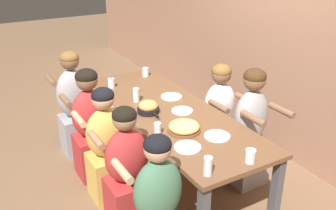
# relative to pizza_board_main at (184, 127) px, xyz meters

# --- Properties ---
(ground_plane) EXTENTS (18.00, 18.00, 0.00)m
(ground_plane) POSITION_rel_pizza_board_main_xyz_m (-0.44, 0.10, -0.79)
(ground_plane) COLOR brown
(ground_plane) RESTS_ON ground
(restaurant_back_panel) EXTENTS (10.00, 0.06, 3.20)m
(restaurant_back_panel) POSITION_rel_pizza_board_main_xyz_m (-0.44, 1.47, 0.81)
(restaurant_back_panel) COLOR #9E7056
(restaurant_back_panel) RESTS_ON ground
(dining_table) EXTENTS (2.36, 0.84, 0.76)m
(dining_table) POSITION_rel_pizza_board_main_xyz_m (-0.44, 0.10, -0.11)
(dining_table) COLOR brown
(dining_table) RESTS_ON ground
(pizza_board_main) EXTENTS (0.28, 0.28, 0.07)m
(pizza_board_main) POSITION_rel_pizza_board_main_xyz_m (0.00, 0.00, 0.00)
(pizza_board_main) COLOR brown
(pizza_board_main) RESTS_ON dining_table
(skillet_bowl) EXTENTS (0.30, 0.21, 0.12)m
(skillet_bowl) POSITION_rel_pizza_board_main_xyz_m (-0.48, -0.09, 0.02)
(skillet_bowl) COLOR black
(skillet_bowl) RESTS_ON dining_table
(empty_plate_a) EXTENTS (0.22, 0.22, 0.02)m
(empty_plate_a) POSITION_rel_pizza_board_main_xyz_m (-0.69, 0.28, -0.03)
(empty_plate_a) COLOR white
(empty_plate_a) RESTS_ON dining_table
(empty_plate_b) EXTENTS (0.21, 0.21, 0.02)m
(empty_plate_b) POSITION_rel_pizza_board_main_xyz_m (0.25, -0.12, -0.03)
(empty_plate_b) COLOR white
(empty_plate_b) RESTS_ON dining_table
(empty_plate_c) EXTENTS (0.20, 0.20, 0.02)m
(empty_plate_c) POSITION_rel_pizza_board_main_xyz_m (-0.35, 0.20, -0.03)
(empty_plate_c) COLOR white
(empty_plate_c) RESTS_ON dining_table
(empty_plate_d) EXTENTS (0.22, 0.22, 0.02)m
(empty_plate_d) POSITION_rel_pizza_board_main_xyz_m (0.22, 0.19, -0.03)
(empty_plate_d) COLOR white
(empty_plate_d) RESTS_ON dining_table
(cocktail_glass_blue) EXTENTS (0.07, 0.07, 0.13)m
(cocktail_glass_blue) POSITION_rel_pizza_board_main_xyz_m (-1.27, -0.15, 0.01)
(cocktail_glass_blue) COLOR silver
(cocktail_glass_blue) RESTS_ON dining_table
(drinking_glass_a) EXTENTS (0.07, 0.07, 0.10)m
(drinking_glass_a) POSITION_rel_pizza_board_main_xyz_m (-1.41, 0.35, 0.02)
(drinking_glass_a) COLOR silver
(drinking_glass_a) RESTS_ON dining_table
(drinking_glass_b) EXTENTS (0.06, 0.06, 0.10)m
(drinking_glass_b) POSITION_rel_pizza_board_main_xyz_m (-0.07, -0.22, 0.01)
(drinking_glass_b) COLOR silver
(drinking_glass_b) RESTS_ON dining_table
(drinking_glass_c) EXTENTS (0.06, 0.06, 0.14)m
(drinking_glass_c) POSITION_rel_pizza_board_main_xyz_m (0.63, -0.20, 0.03)
(drinking_glass_c) COLOR silver
(drinking_glass_c) RESTS_ON dining_table
(drinking_glass_d) EXTENTS (0.06, 0.06, 0.14)m
(drinking_glass_d) POSITION_rel_pizza_board_main_xyz_m (-0.78, -0.08, 0.03)
(drinking_glass_d) COLOR silver
(drinking_glass_d) RESTS_ON dining_table
(drinking_glass_e) EXTENTS (0.08, 0.08, 0.10)m
(drinking_glass_e) POSITION_rel_pizza_board_main_xyz_m (0.65, 0.16, 0.01)
(drinking_glass_e) COLOR silver
(drinking_glass_e) RESTS_ON dining_table
(diner_far_center) EXTENTS (0.51, 0.40, 1.11)m
(diner_far_center) POSITION_rel_pizza_board_main_xyz_m (-0.46, 0.74, -0.28)
(diner_far_center) COLOR silver
(diner_far_center) RESTS_ON ground
(diner_near_midleft) EXTENTS (0.51, 0.40, 1.15)m
(diner_near_midleft) POSITION_rel_pizza_board_main_xyz_m (-0.87, -0.54, -0.25)
(diner_near_midleft) COLOR #B22D2D
(diner_near_midleft) RESTS_ON ground
(diner_far_midright) EXTENTS (0.51, 0.40, 1.20)m
(diner_far_midright) POSITION_rel_pizza_board_main_xyz_m (0.02, 0.74, -0.23)
(diner_far_midright) COLOR #99999E
(diner_far_midright) RESTS_ON ground
(diner_near_left) EXTENTS (0.51, 0.40, 1.19)m
(diner_near_left) POSITION_rel_pizza_board_main_xyz_m (-1.40, -0.54, -0.24)
(diner_near_left) COLOR #99999E
(diner_near_left) RESTS_ON ground
(diner_near_center) EXTENTS (0.51, 0.40, 1.10)m
(diner_near_center) POSITION_rel_pizza_board_main_xyz_m (-0.46, -0.54, -0.28)
(diner_near_center) COLOR gold
(diner_near_center) RESTS_ON ground
(diner_near_midright) EXTENTS (0.51, 0.40, 1.11)m
(diner_near_midright) POSITION_rel_pizza_board_main_xyz_m (-0.00, -0.54, -0.29)
(diner_near_midright) COLOR #B22D2D
(diner_near_midright) RESTS_ON ground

